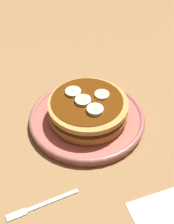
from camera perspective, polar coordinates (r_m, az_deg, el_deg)
The scene contains 9 objects.
ground_plane at distance 73.50cm, azimuth -0.00°, elevation -2.58°, with size 140.00×140.00×3.00cm, color olive.
plate at distance 71.65cm, azimuth -0.00°, elevation -1.14°, with size 24.57×24.57×2.03cm.
pancake_stack at distance 69.36cm, azimuth 0.03°, elevation 0.34°, with size 16.64×17.01×4.57cm.
banana_slice_0 at distance 67.42cm, azimuth -0.55°, elevation 1.73°, with size 3.26×3.26×0.92cm.
banana_slice_1 at distance 69.80cm, azimuth -2.36°, elevation 3.38°, with size 3.28×3.28×0.85cm.
banana_slice_2 at distance 69.09cm, azimuth 2.61°, elevation 2.81°, with size 3.04×3.04×0.75cm.
banana_slice_3 at distance 65.71cm, azimuth 1.58°, elevation 0.42°, with size 3.29×3.29×1.00cm.
napkin at distance 59.94cm, azimuth 13.74°, elevation -17.47°, with size 11.00×11.00×0.30cm, color white.
fork at distance 60.25cm, azimuth -8.21°, elevation -15.41°, with size 1.34×13.02×0.50cm.
Camera 1 is at (45.62, -22.81, 51.42)cm, focal length 54.10 mm.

